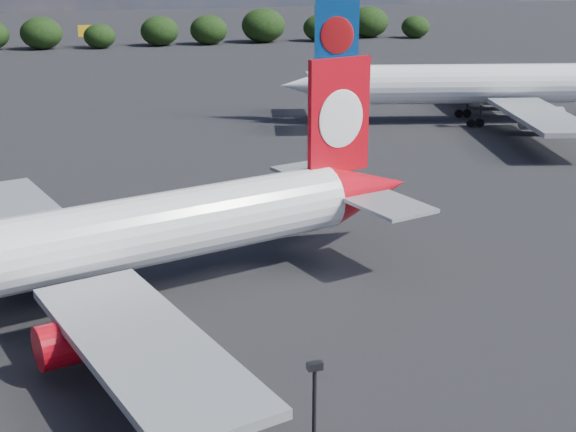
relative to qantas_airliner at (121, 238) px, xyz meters
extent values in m
plane|color=black|center=(-5.77, 40.67, -4.98)|extent=(500.00, 500.00, 0.00)
cylinder|color=white|center=(-1.69, -0.47, 0.16)|extent=(39.01, 15.43, 5.14)
cone|color=#BC0915|center=(21.09, 5.87, 0.16)|extent=(9.30, 7.16, 5.14)
cube|color=#BC0915|center=(18.12, 5.05, 6.74)|extent=(5.59, 2.01, 9.25)
ellipsoid|color=white|center=(18.20, 4.75, 6.56)|extent=(4.21, 1.36, 4.73)
ellipsoid|color=white|center=(18.04, 5.34, 6.56)|extent=(4.21, 1.36, 4.73)
cube|color=#929499|center=(20.63, -0.12, 0.57)|extent=(6.11, 7.18, 0.31)
cube|color=#929499|center=(17.59, 10.77, 0.57)|extent=(6.11, 7.18, 0.31)
cube|color=#929499|center=(-0.08, -13.90, -1.48)|extent=(11.95, 21.60, 0.57)
cube|color=#929499|center=(-7.25, 11.85, -1.48)|extent=(11.95, 21.60, 0.57)
cylinder|color=#BC0915|center=(-3.44, -9.50, -2.82)|extent=(5.70, 4.05, 2.78)
cube|color=#929499|center=(-3.44, -9.50, -2.10)|extent=(2.26, 0.90, 1.23)
cylinder|color=#BC0915|center=(-7.86, 6.35, -2.82)|extent=(5.70, 4.05, 2.78)
cube|color=#929499|center=(-7.86, 6.35, -2.10)|extent=(2.26, 0.90, 1.23)
cylinder|color=black|center=(1.12, -2.89, -3.44)|extent=(0.35, 0.35, 2.57)
cylinder|color=black|center=(1.12, -2.89, -4.41)|extent=(1.21, 0.75, 1.13)
cylinder|color=black|center=(2.21, -2.59, -4.41)|extent=(1.21, 0.75, 1.13)
cylinder|color=black|center=(-0.53, 3.05, -3.44)|extent=(0.35, 0.35, 2.57)
cylinder|color=black|center=(-0.53, 3.05, -4.41)|extent=(1.21, 0.75, 1.13)
cylinder|color=black|center=(0.56, 3.36, -4.41)|extent=(1.21, 0.75, 1.13)
cylinder|color=white|center=(57.64, 49.11, 0.71)|extent=(43.36, 15.39, 5.68)
cone|color=white|center=(32.19, 55.07, 0.71)|extent=(10.15, 7.61, 5.68)
cube|color=navy|center=(35.51, 54.29, 7.98)|extent=(6.22, 1.98, 10.23)
ellipsoid|color=red|center=(35.43, 53.96, 7.78)|extent=(4.70, 1.31, 5.23)
ellipsoid|color=red|center=(35.58, 54.62, 7.78)|extent=(4.70, 1.31, 5.23)
cube|color=#929499|center=(32.97, 48.46, 1.16)|extent=(6.54, 7.81, 0.34)
cube|color=#929499|center=(35.83, 60.64, 1.16)|extent=(6.54, 7.81, 0.34)
cube|color=#929499|center=(56.49, 34.20, -1.11)|extent=(12.38, 23.82, 0.63)
cube|color=#929499|center=(63.23, 62.98, -1.11)|extent=(12.38, 23.82, 0.63)
cylinder|color=#929499|center=(60.00, 39.21, -2.59)|extent=(6.23, 4.29, 3.07)
cube|color=#929499|center=(60.00, 39.21, -1.80)|extent=(2.51, 0.90, 1.36)
cylinder|color=#929499|center=(64.15, 56.92, -2.59)|extent=(6.23, 4.29, 3.07)
cube|color=#929499|center=(64.15, 56.92, -1.80)|extent=(2.51, 0.90, 1.36)
cylinder|color=black|center=(54.65, 46.30, -3.27)|extent=(0.38, 0.38, 2.84)
cylinder|color=black|center=(54.65, 46.30, -4.35)|extent=(1.33, 0.78, 1.25)
cylinder|color=black|center=(53.43, 46.59, -4.35)|extent=(1.33, 0.78, 1.25)
cylinder|color=black|center=(56.21, 52.94, -3.27)|extent=(0.38, 0.38, 2.84)
cylinder|color=black|center=(56.21, 52.94, -4.35)|extent=(1.33, 0.78, 1.25)
cylinder|color=black|center=(54.99, 53.23, -4.35)|extent=(1.33, 0.78, 1.25)
cube|color=black|center=(4.31, -30.88, 5.62)|extent=(0.55, 0.30, 0.28)
cube|color=yellow|center=(6.23, 162.67, -0.98)|extent=(5.00, 0.30, 3.00)
cylinder|color=gray|center=(6.23, 162.67, -3.73)|extent=(0.30, 0.30, 2.50)
ellipsoid|color=black|center=(-5.33, 160.12, -0.96)|extent=(10.44, 8.83, 8.03)
ellipsoid|color=black|center=(8.80, 157.98, -1.88)|extent=(8.06, 6.82, 6.20)
ellipsoid|color=black|center=(24.24, 159.32, -1.16)|extent=(9.92, 8.39, 7.63)
ellipsoid|color=black|center=(37.13, 158.75, -1.15)|extent=(9.95, 8.42, 7.65)
ellipsoid|color=black|center=(52.18, 159.29, -0.43)|extent=(11.83, 10.01, 9.10)
ellipsoid|color=black|center=(67.86, 157.87, -1.35)|extent=(9.42, 7.97, 7.25)
ellipsoid|color=black|center=(84.19, 162.94, -0.66)|extent=(11.24, 9.51, 8.64)
ellipsoid|color=black|center=(96.41, 157.94, -1.84)|extent=(8.17, 6.91, 6.28)
camera|label=1|loc=(-3.63, -54.57, 19.57)|focal=50.00mm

